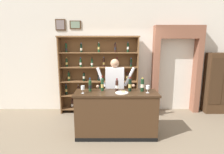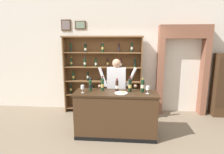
{
  "view_description": "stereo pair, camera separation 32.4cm",
  "coord_description": "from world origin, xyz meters",
  "px_view_note": "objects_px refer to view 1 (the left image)",
  "views": [
    {
      "loc": [
        -0.04,
        -3.77,
        2.08
      ],
      "look_at": [
        -0.06,
        0.33,
        1.27
      ],
      "focal_mm": 29.05,
      "sensor_mm": 36.0,
      "label": 1
    },
    {
      "loc": [
        0.29,
        -3.76,
        2.08
      ],
      "look_at": [
        -0.06,
        0.33,
        1.27
      ],
      "focal_mm": 29.05,
      "sensor_mm": 36.0,
      "label": 2
    }
  ],
  "objects_px": {
    "cheese_plate": "(123,93)",
    "wine_shelf": "(100,73)",
    "side_cabinet": "(220,83)",
    "tasting_bottle_bianco": "(103,84)",
    "tasting_bottle_chianti": "(131,84)",
    "wine_glass_right": "(149,88)",
    "tasting_counter": "(117,114)",
    "tasting_bottle_super_tuscan": "(118,85)",
    "tasting_bottle_brunello": "(91,85)",
    "tasting_bottle_vin_santo": "(143,85)",
    "shopkeeper": "(116,84)",
    "wine_glass_center": "(84,88)"
  },
  "relations": [
    {
      "from": "cheese_plate",
      "to": "wine_shelf",
      "type": "bearing_deg",
      "value": 111.8
    },
    {
      "from": "side_cabinet",
      "to": "tasting_bottle_bianco",
      "type": "height_order",
      "value": "side_cabinet"
    },
    {
      "from": "tasting_bottle_chianti",
      "to": "wine_glass_right",
      "type": "distance_m",
      "value": 0.39
    },
    {
      "from": "tasting_counter",
      "to": "tasting_bottle_super_tuscan",
      "type": "bearing_deg",
      "value": 81.59
    },
    {
      "from": "side_cabinet",
      "to": "wine_glass_right",
      "type": "bearing_deg",
      "value": -148.95
    },
    {
      "from": "side_cabinet",
      "to": "tasting_bottle_brunello",
      "type": "distance_m",
      "value": 3.85
    },
    {
      "from": "tasting_bottle_super_tuscan",
      "to": "wine_glass_right",
      "type": "distance_m",
      "value": 0.67
    },
    {
      "from": "side_cabinet",
      "to": "tasting_bottle_super_tuscan",
      "type": "xyz_separation_m",
      "value": [
        -3.03,
        -1.27,
        0.25
      ]
    },
    {
      "from": "tasting_counter",
      "to": "tasting_bottle_brunello",
      "type": "height_order",
      "value": "tasting_bottle_brunello"
    },
    {
      "from": "wine_shelf",
      "to": "tasting_bottle_vin_santo",
      "type": "height_order",
      "value": "wine_shelf"
    },
    {
      "from": "shopkeeper",
      "to": "cheese_plate",
      "type": "height_order",
      "value": "shopkeeper"
    },
    {
      "from": "wine_shelf",
      "to": "shopkeeper",
      "type": "distance_m",
      "value": 0.92
    },
    {
      "from": "wine_shelf",
      "to": "tasting_counter",
      "type": "distance_m",
      "value": 1.64
    },
    {
      "from": "shopkeeper",
      "to": "tasting_bottle_chianti",
      "type": "relative_size",
      "value": 5.31
    },
    {
      "from": "tasting_bottle_chianti",
      "to": "tasting_bottle_vin_santo",
      "type": "xyz_separation_m",
      "value": [
        0.27,
        -0.02,
        0.0
      ]
    },
    {
      "from": "wine_shelf",
      "to": "side_cabinet",
      "type": "height_order",
      "value": "wine_shelf"
    },
    {
      "from": "tasting_bottle_vin_santo",
      "to": "tasting_bottle_super_tuscan",
      "type": "bearing_deg",
      "value": 175.75
    },
    {
      "from": "shopkeeper",
      "to": "wine_glass_center",
      "type": "height_order",
      "value": "shopkeeper"
    },
    {
      "from": "tasting_bottle_bianco",
      "to": "tasting_bottle_vin_santo",
      "type": "bearing_deg",
      "value": -2.89
    },
    {
      "from": "shopkeeper",
      "to": "tasting_bottle_bianco",
      "type": "xyz_separation_m",
      "value": [
        -0.28,
        -0.52,
        0.12
      ]
    },
    {
      "from": "tasting_bottle_bianco",
      "to": "wine_glass_right",
      "type": "height_order",
      "value": "tasting_bottle_bianco"
    },
    {
      "from": "side_cabinet",
      "to": "tasting_bottle_super_tuscan",
      "type": "distance_m",
      "value": 3.29
    },
    {
      "from": "tasting_bottle_chianti",
      "to": "cheese_plate",
      "type": "distance_m",
      "value": 0.28
    },
    {
      "from": "wine_glass_center",
      "to": "wine_glass_right",
      "type": "bearing_deg",
      "value": 1.84
    },
    {
      "from": "tasting_bottle_brunello",
      "to": "cheese_plate",
      "type": "bearing_deg",
      "value": -12.38
    },
    {
      "from": "tasting_counter",
      "to": "tasting_bottle_brunello",
      "type": "relative_size",
      "value": 6.1
    },
    {
      "from": "wine_shelf",
      "to": "tasting_bottle_super_tuscan",
      "type": "xyz_separation_m",
      "value": [
        0.49,
        -1.31,
        -0.04
      ]
    },
    {
      "from": "tasting_bottle_bianco",
      "to": "wine_glass_center",
      "type": "height_order",
      "value": "tasting_bottle_bianco"
    },
    {
      "from": "side_cabinet",
      "to": "cheese_plate",
      "type": "xyz_separation_m",
      "value": [
        -2.92,
        -1.45,
        0.13
      ]
    },
    {
      "from": "side_cabinet",
      "to": "tasting_bottle_vin_santo",
      "type": "relative_size",
      "value": 5.79
    },
    {
      "from": "wine_glass_right",
      "to": "cheese_plate",
      "type": "bearing_deg",
      "value": -177.76
    },
    {
      "from": "tasting_bottle_super_tuscan",
      "to": "side_cabinet",
      "type": "bearing_deg",
      "value": 22.84
    },
    {
      "from": "tasting_bottle_chianti",
      "to": "cheese_plate",
      "type": "height_order",
      "value": "tasting_bottle_chianti"
    },
    {
      "from": "tasting_bottle_bianco",
      "to": "tasting_bottle_chianti",
      "type": "distance_m",
      "value": 0.61
    },
    {
      "from": "tasting_counter",
      "to": "wine_glass_right",
      "type": "relative_size",
      "value": 11.01
    },
    {
      "from": "tasting_bottle_vin_santo",
      "to": "cheese_plate",
      "type": "xyz_separation_m",
      "value": [
        -0.45,
        -0.13,
        -0.14
      ]
    },
    {
      "from": "cheese_plate",
      "to": "side_cabinet",
      "type": "bearing_deg",
      "value": 26.39
    },
    {
      "from": "tasting_counter",
      "to": "wine_glass_right",
      "type": "xyz_separation_m",
      "value": [
        0.67,
        -0.04,
        0.61
      ]
    },
    {
      "from": "shopkeeper",
      "to": "tasting_bottle_brunello",
      "type": "distance_m",
      "value": 0.78
    },
    {
      "from": "tasting_bottle_vin_santo",
      "to": "wine_glass_right",
      "type": "bearing_deg",
      "value": -49.31
    },
    {
      "from": "tasting_counter",
      "to": "wine_shelf",
      "type": "bearing_deg",
      "value": 108.41
    },
    {
      "from": "tasting_bottle_bianco",
      "to": "wine_glass_center",
      "type": "distance_m",
      "value": 0.45
    },
    {
      "from": "tasting_counter",
      "to": "tasting_bottle_bianco",
      "type": "xyz_separation_m",
      "value": [
        -0.3,
        0.12,
        0.65
      ]
    },
    {
      "from": "shopkeeper",
      "to": "tasting_bottle_chianti",
      "type": "xyz_separation_m",
      "value": [
        0.33,
        -0.54,
        0.12
      ]
    },
    {
      "from": "tasting_bottle_brunello",
      "to": "tasting_bottle_super_tuscan",
      "type": "distance_m",
      "value": 0.59
    },
    {
      "from": "shopkeeper",
      "to": "tasting_bottle_brunello",
      "type": "bearing_deg",
      "value": -135.14
    },
    {
      "from": "wine_glass_center",
      "to": "cheese_plate",
      "type": "relative_size",
      "value": 0.6
    },
    {
      "from": "tasting_bottle_brunello",
      "to": "tasting_bottle_bianco",
      "type": "distance_m",
      "value": 0.27
    },
    {
      "from": "tasting_counter",
      "to": "tasting_bottle_vin_santo",
      "type": "bearing_deg",
      "value": 7.31
    },
    {
      "from": "tasting_bottle_vin_santo",
      "to": "wine_glass_center",
      "type": "relative_size",
      "value": 1.84
    }
  ]
}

